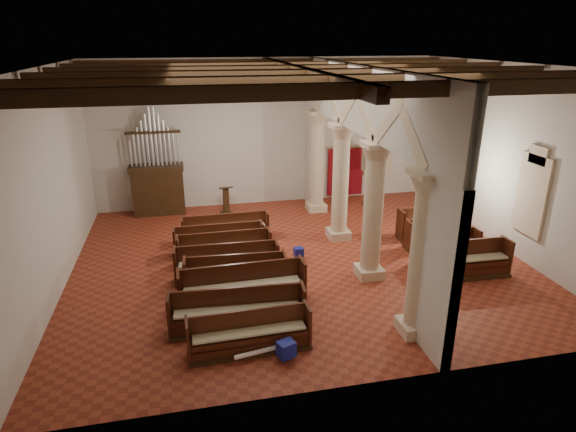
# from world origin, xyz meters

# --- Properties ---
(floor) EXTENTS (14.00, 14.00, 0.00)m
(floor) POSITION_xyz_m (0.00, 0.00, 0.00)
(floor) COLOR maroon
(floor) RESTS_ON ground
(ceiling) EXTENTS (14.00, 14.00, 0.00)m
(ceiling) POSITION_xyz_m (0.00, 0.00, 6.00)
(ceiling) COLOR black
(ceiling) RESTS_ON wall_back
(wall_back) EXTENTS (14.00, 0.02, 6.00)m
(wall_back) POSITION_xyz_m (0.00, 6.00, 3.00)
(wall_back) COLOR beige
(wall_back) RESTS_ON floor
(wall_front) EXTENTS (14.00, 0.02, 6.00)m
(wall_front) POSITION_xyz_m (0.00, -6.00, 3.00)
(wall_front) COLOR beige
(wall_front) RESTS_ON floor
(wall_left) EXTENTS (0.02, 12.00, 6.00)m
(wall_left) POSITION_xyz_m (-7.00, 0.00, 3.00)
(wall_left) COLOR beige
(wall_left) RESTS_ON floor
(wall_right) EXTENTS (0.02, 12.00, 6.00)m
(wall_right) POSITION_xyz_m (7.00, 0.00, 3.00)
(wall_right) COLOR beige
(wall_right) RESTS_ON floor
(ceiling_beams) EXTENTS (13.80, 11.80, 0.30)m
(ceiling_beams) POSITION_xyz_m (0.00, 0.00, 5.82)
(ceiling_beams) COLOR #362411
(ceiling_beams) RESTS_ON wall_back
(arcade) EXTENTS (0.90, 11.90, 6.00)m
(arcade) POSITION_xyz_m (1.80, 0.00, 3.56)
(arcade) COLOR beige
(arcade) RESTS_ON floor
(window_right_a) EXTENTS (0.03, 1.00, 2.20)m
(window_right_a) POSITION_xyz_m (6.98, -1.50, 2.20)
(window_right_a) COLOR #2C644C
(window_right_a) RESTS_ON wall_right
(window_right_b) EXTENTS (0.03, 1.00, 2.20)m
(window_right_b) POSITION_xyz_m (6.98, 2.50, 2.20)
(window_right_b) COLOR #2C644C
(window_right_b) RESTS_ON wall_right
(window_back) EXTENTS (1.00, 0.03, 2.20)m
(window_back) POSITION_xyz_m (5.00, 5.98, 2.20)
(window_back) COLOR #2C644C
(window_back) RESTS_ON wall_back
(pipe_organ) EXTENTS (2.10, 0.85, 4.40)m
(pipe_organ) POSITION_xyz_m (-4.50, 5.50, 1.37)
(pipe_organ) COLOR #362411
(pipe_organ) RESTS_ON floor
(lectern) EXTENTS (0.53, 0.54, 1.23)m
(lectern) POSITION_xyz_m (-1.87, 4.78, 0.51)
(lectern) COLOR #342010
(lectern) RESTS_ON floor
(dossal_curtain) EXTENTS (1.80, 0.07, 2.17)m
(dossal_curtain) POSITION_xyz_m (3.50, 5.92, 1.17)
(dossal_curtain) COLOR maroon
(dossal_curtain) RESTS_ON floor
(processional_banner) EXTENTS (0.59, 0.75, 2.58)m
(processional_banner) POSITION_xyz_m (4.11, 4.84, 0.82)
(processional_banner) COLOR #362411
(processional_banner) RESTS_ON floor
(hymnal_box_a) EXTENTS (0.44, 0.40, 0.36)m
(hymnal_box_a) POSITION_xyz_m (-1.46, -4.89, 0.28)
(hymnal_box_a) COLOR #153D96
(hymnal_box_a) RESTS_ON floor
(hymnal_box_b) EXTENTS (0.36, 0.32, 0.30)m
(hymnal_box_b) POSITION_xyz_m (-0.92, -2.92, 0.25)
(hymnal_box_b) COLOR navy
(hymnal_box_b) RESTS_ON floor
(hymnal_box_c) EXTENTS (0.32, 0.27, 0.29)m
(hymnal_box_c) POSITION_xyz_m (0.01, 0.09, 0.25)
(hymnal_box_c) COLOR #16369A
(hymnal_box_c) RESTS_ON floor
(tube_heater_a) EXTENTS (1.05, 0.30, 0.10)m
(tube_heater_a) POSITION_xyz_m (-2.08, -4.70, 0.16)
(tube_heater_a) COLOR silver
(tube_heater_a) RESTS_ON floor
(tube_heater_b) EXTENTS (1.01, 0.17, 0.10)m
(tube_heater_b) POSITION_xyz_m (-1.81, -2.68, 0.16)
(tube_heater_b) COLOR silver
(tube_heater_b) RESTS_ON floor
(nave_pew_0) EXTENTS (2.82, 0.74, 0.98)m
(nave_pew_0) POSITION_xyz_m (-2.20, -4.38, 0.32)
(nave_pew_0) COLOR #362411
(nave_pew_0) RESTS_ON floor
(nave_pew_1) EXTENTS (3.33, 0.90, 1.06)m
(nave_pew_1) POSITION_xyz_m (-2.36, -3.46, 0.35)
(nave_pew_1) COLOR #362411
(nave_pew_1) RESTS_ON floor
(nave_pew_2) EXTENTS (3.36, 0.86, 1.15)m
(nave_pew_2) POSITION_xyz_m (-2.10, -2.37, 0.38)
(nave_pew_2) COLOR #362411
(nave_pew_2) RESTS_ON floor
(nave_pew_3) EXTENTS (2.88, 0.85, 1.04)m
(nave_pew_3) POSITION_xyz_m (-2.19, -1.51, 0.34)
(nave_pew_3) COLOR #362411
(nave_pew_3) RESTS_ON floor
(nave_pew_4) EXTENTS (3.06, 0.78, 1.06)m
(nave_pew_4) POSITION_xyz_m (-2.36, -0.76, 0.35)
(nave_pew_4) COLOR #362411
(nave_pew_4) RESTS_ON floor
(nave_pew_5) EXTENTS (2.96, 0.68, 0.99)m
(nave_pew_5) POSITION_xyz_m (-2.34, 0.38, 0.32)
(nave_pew_5) COLOR #362411
(nave_pew_5) RESTS_ON floor
(nave_pew_6) EXTENTS (2.95, 0.63, 0.95)m
(nave_pew_6) POSITION_xyz_m (-2.45, 1.18, 0.31)
(nave_pew_6) COLOR #362411
(nave_pew_6) RESTS_ON floor
(nave_pew_7) EXTENTS (3.02, 0.70, 0.97)m
(nave_pew_7) POSITION_xyz_m (-2.15, 2.05, 0.32)
(nave_pew_7) COLOR #362411
(nave_pew_7) RESTS_ON floor
(aisle_pew_0) EXTENTS (2.14, 0.79, 1.11)m
(aisle_pew_0) POSITION_xyz_m (4.87, -2.11, 0.37)
(aisle_pew_0) COLOR #362411
(aisle_pew_0) RESTS_ON floor
(aisle_pew_1) EXTENTS (1.91, 0.68, 1.01)m
(aisle_pew_1) POSITION_xyz_m (4.70, -0.98, 0.34)
(aisle_pew_1) COLOR #362411
(aisle_pew_1) RESTS_ON floor
(aisle_pew_2) EXTENTS (2.11, 0.70, 1.05)m
(aisle_pew_2) POSITION_xyz_m (4.74, -0.07, 0.35)
(aisle_pew_2) COLOR #362411
(aisle_pew_2) RESTS_ON floor
(aisle_pew_3) EXTENTS (2.03, 0.83, 1.11)m
(aisle_pew_3) POSITION_xyz_m (4.82, 0.81, 0.38)
(aisle_pew_3) COLOR #362411
(aisle_pew_3) RESTS_ON floor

